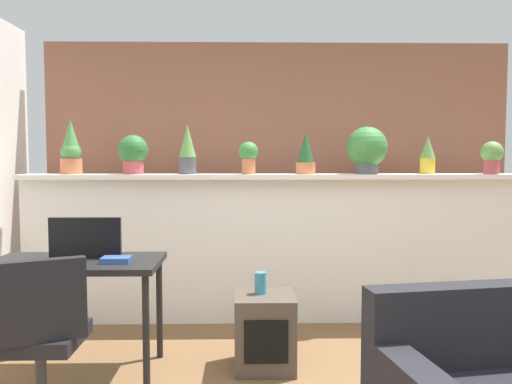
# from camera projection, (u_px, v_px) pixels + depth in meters

# --- Properties ---
(divider_wall) EXTENTS (4.39, 0.16, 1.24)m
(divider_wall) POSITION_uv_depth(u_px,v_px,m) (281.00, 250.00, 4.51)
(divider_wall) COLOR white
(divider_wall) RESTS_ON ground
(plant_shelf) EXTENTS (4.39, 0.30, 0.04)m
(plant_shelf) POSITION_uv_depth(u_px,v_px,m) (282.00, 176.00, 4.43)
(plant_shelf) COLOR white
(plant_shelf) RESTS_ON divider_wall
(brick_wall_behind) EXTENTS (4.39, 0.10, 2.50)m
(brick_wall_behind) POSITION_uv_depth(u_px,v_px,m) (277.00, 175.00, 5.06)
(brick_wall_behind) COLOR #935B47
(brick_wall_behind) RESTS_ON ground
(potted_plant_0) EXTENTS (0.18, 0.18, 0.46)m
(potted_plant_0) POSITION_uv_depth(u_px,v_px,m) (71.00, 150.00, 4.41)
(potted_plant_0) COLOR #C66B42
(potted_plant_0) RESTS_ON plant_shelf
(potted_plant_1) EXTENTS (0.25, 0.25, 0.33)m
(potted_plant_1) POSITION_uv_depth(u_px,v_px,m) (133.00, 153.00, 4.41)
(potted_plant_1) COLOR #B7474C
(potted_plant_1) RESTS_ON plant_shelf
(potted_plant_2) EXTENTS (0.15, 0.15, 0.42)m
(potted_plant_2) POSITION_uv_depth(u_px,v_px,m) (188.00, 149.00, 4.40)
(potted_plant_2) COLOR #4C4C51
(potted_plant_2) RESTS_ON plant_shelf
(potted_plant_3) EXTENTS (0.16, 0.16, 0.27)m
(potted_plant_3) POSITION_uv_depth(u_px,v_px,m) (249.00, 156.00, 4.40)
(potted_plant_3) COLOR #C66B42
(potted_plant_3) RESTS_ON plant_shelf
(potted_plant_4) EXTENTS (0.17, 0.17, 0.36)m
(potted_plant_4) POSITION_uv_depth(u_px,v_px,m) (306.00, 154.00, 4.42)
(potted_plant_4) COLOR #C66B42
(potted_plant_4) RESTS_ON plant_shelf
(potted_plant_5) EXTENTS (0.34, 0.34, 0.40)m
(potted_plant_5) POSITION_uv_depth(u_px,v_px,m) (367.00, 149.00, 4.44)
(potted_plant_5) COLOR #4C4C51
(potted_plant_5) RESTS_ON plant_shelf
(potted_plant_6) EXTENTS (0.13, 0.13, 0.33)m
(potted_plant_6) POSITION_uv_depth(u_px,v_px,m) (428.00, 155.00, 4.47)
(potted_plant_6) COLOR gold
(potted_plant_6) RESTS_ON plant_shelf
(potted_plant_7) EXTENTS (0.18, 0.18, 0.28)m
(potted_plant_7) POSITION_uv_depth(u_px,v_px,m) (492.00, 156.00, 4.41)
(potted_plant_7) COLOR #B7474C
(potted_plant_7) RESTS_ON plant_shelf
(desk) EXTENTS (1.10, 0.60, 0.75)m
(desk) POSITION_uv_depth(u_px,v_px,m) (76.00, 273.00, 3.42)
(desk) COLOR black
(desk) RESTS_ON ground
(tv_monitor) EXTENTS (0.47, 0.04, 0.27)m
(tv_monitor) POSITION_uv_depth(u_px,v_px,m) (85.00, 238.00, 3.48)
(tv_monitor) COLOR black
(tv_monitor) RESTS_ON desk
(office_chair) EXTENTS (0.51, 0.52, 0.91)m
(office_chair) POSITION_uv_depth(u_px,v_px,m) (41.00, 352.00, 2.77)
(office_chair) COLOR #262628
(office_chair) RESTS_ON ground
(side_cube_shelf) EXTENTS (0.40, 0.41, 0.50)m
(side_cube_shelf) POSITION_uv_depth(u_px,v_px,m) (265.00, 332.00, 3.51)
(side_cube_shelf) COLOR #4C4238
(side_cube_shelf) RESTS_ON ground
(vase_on_shelf) EXTENTS (0.08, 0.08, 0.15)m
(vase_on_shelf) POSITION_uv_depth(u_px,v_px,m) (261.00, 283.00, 3.53)
(vase_on_shelf) COLOR teal
(vase_on_shelf) RESTS_ON side_cube_shelf
(book_on_desk) EXTENTS (0.18, 0.13, 0.04)m
(book_on_desk) POSITION_uv_depth(u_px,v_px,m) (116.00, 260.00, 3.34)
(book_on_desk) COLOR #2D4C8C
(book_on_desk) RESTS_ON desk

